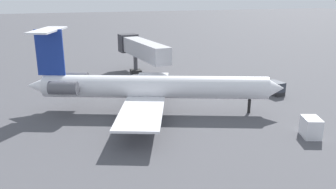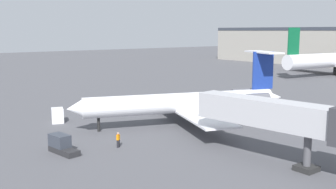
# 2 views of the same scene
# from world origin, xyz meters

# --- Properties ---
(ground_plane) EXTENTS (400.00, 400.00, 0.10)m
(ground_plane) POSITION_xyz_m (0.00, 0.00, -0.05)
(ground_plane) COLOR #4C4C51
(regional_jet) EXTENTS (22.49, 29.45, 9.77)m
(regional_jet) POSITION_xyz_m (-0.72, -0.38, 3.17)
(regional_jet) COLOR white
(regional_jet) RESTS_ON ground_plane
(jet_bridge) EXTENTS (16.89, 5.19, 6.39)m
(jet_bridge) POSITION_xyz_m (17.23, -3.83, 4.70)
(jet_bridge) COLOR #ADADB2
(jet_bridge) RESTS_ON ground_plane
(ground_crew_marshaller) EXTENTS (0.44, 0.48, 1.69)m
(ground_crew_marshaller) POSITION_xyz_m (2.81, -13.39, 0.86)
(ground_crew_marshaller) COLOR black
(ground_crew_marshaller) RESTS_ON ground_plane
(baggage_tug_lead) EXTENTS (4.17, 2.02, 1.90)m
(baggage_tug_lead) POSITION_xyz_m (0.90, -19.09, 0.84)
(baggage_tug_lead) COLOR #262628
(baggage_tug_lead) RESTS_ON ground_plane
(cargo_container_uld) EXTENTS (2.60, 2.22, 1.99)m
(cargo_container_uld) POSITION_xyz_m (-12.81, -14.00, 1.00)
(cargo_container_uld) COLOR silver
(cargo_container_uld) RESTS_ON ground_plane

